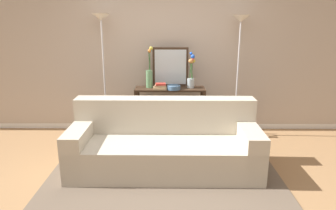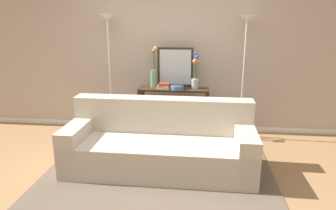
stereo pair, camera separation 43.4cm
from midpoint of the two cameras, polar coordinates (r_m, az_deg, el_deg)
ground_plane at (r=3.76m, az=0.59°, el=-14.45°), size 16.00×16.00×0.02m
back_wall at (r=5.23m, az=2.80°, el=9.68°), size 12.00×0.15×2.66m
area_rug at (r=3.94m, az=1.45°, el=-12.65°), size 2.85×2.07×0.01m
couch at (r=3.96m, az=1.69°, el=-7.61°), size 2.35×0.91×0.88m
console_table at (r=4.96m, az=3.59°, el=0.17°), size 1.11×0.36×0.81m
floor_lamp_left at (r=5.01m, az=-8.55°, el=11.62°), size 0.28×0.28×1.96m
floor_lamp_right at (r=4.92m, az=16.68°, el=10.87°), size 0.28×0.28×1.93m
wall_mirror at (r=4.98m, az=3.87°, el=7.01°), size 0.57×0.02×0.63m
vase_tall_flowers at (r=4.92m, az=-0.13°, el=5.67°), size 0.12×0.12×0.65m
vase_short_flowers at (r=4.86m, az=7.66°, el=5.49°), size 0.12×0.13×0.56m
fruit_bowl at (r=4.78m, az=4.28°, el=3.23°), size 0.21×0.21×0.07m
book_stack at (r=4.80m, az=1.76°, el=3.41°), size 0.21×0.14×0.10m
book_row_under_console at (r=5.14m, az=-0.16°, el=-5.05°), size 0.26×0.18×0.12m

